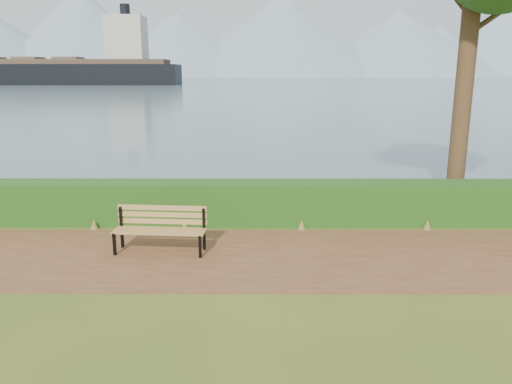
{
  "coord_description": "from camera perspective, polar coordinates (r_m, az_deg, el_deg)",
  "views": [
    {
      "loc": [
        0.59,
        -8.95,
        3.55
      ],
      "look_at": [
        0.55,
        1.2,
        1.1
      ],
      "focal_mm": 35.0,
      "sensor_mm": 36.0,
      "label": 1
    }
  ],
  "objects": [
    {
      "name": "ground",
      "position": [
        9.65,
        -3.32,
        -8.04
      ],
      "size": [
        140.0,
        140.0,
        0.0
      ],
      "primitive_type": "plane",
      "color": "#3E5518",
      "rests_on": "ground"
    },
    {
      "name": "path",
      "position": [
        9.93,
        -3.21,
        -7.38
      ],
      "size": [
        40.0,
        3.4,
        0.01
      ],
      "primitive_type": "cube",
      "color": "#57311E",
      "rests_on": "ground"
    },
    {
      "name": "hedge",
      "position": [
        11.96,
        -2.6,
        -1.22
      ],
      "size": [
        32.0,
        0.85,
        1.0
      ],
      "primitive_type": "cube",
      "color": "#1A3F12",
      "rests_on": "ground"
    },
    {
      "name": "water",
      "position": [
        268.98,
        0.12,
        12.83
      ],
      "size": [
        700.0,
        510.0,
        0.0
      ],
      "primitive_type": "cube",
      "color": "#486575",
      "rests_on": "ground"
    },
    {
      "name": "mountains",
      "position": [
        415.82,
        -1.15,
        16.91
      ],
      "size": [
        585.0,
        190.0,
        70.0
      ],
      "color": "#798FA2",
      "rests_on": "ground"
    },
    {
      "name": "bench",
      "position": [
        10.23,
        -10.84,
        -3.85
      ],
      "size": [
        1.87,
        0.68,
        0.92
      ],
      "rotation": [
        0.0,
        0.0,
        -0.08
      ],
      "color": "black",
      "rests_on": "ground"
    },
    {
      "name": "cargo_ship",
      "position": [
        153.17,
        -22.55,
        12.56
      ],
      "size": [
        77.34,
        12.42,
        23.47
      ],
      "rotation": [
        0.0,
        0.0,
        0.0
      ],
      "color": "black",
      "rests_on": "ground"
    }
  ]
}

